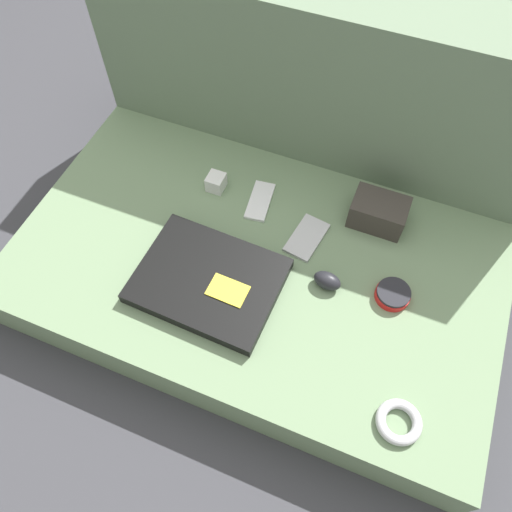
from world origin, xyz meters
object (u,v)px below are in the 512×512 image
camera_pouch (378,212)px  charger_brick (216,182)px  laptop (208,281)px  speaker_puck (393,294)px  computer_mouse (327,281)px  phone_silver (307,238)px  phone_black (260,201)px

camera_pouch → charger_brick: (-0.43, -0.05, -0.02)m
laptop → charger_brick: size_ratio=7.14×
laptop → speaker_puck: (0.41, 0.13, -0.00)m
speaker_puck → charger_brick: charger_brick is taller
camera_pouch → charger_brick: camera_pouch is taller
speaker_puck → laptop: bearing=-162.5°
computer_mouse → phone_silver: computer_mouse is taller
speaker_puck → camera_pouch: bearing=114.9°
speaker_puck → phone_black: speaker_puck is taller
phone_silver → charger_brick: bearing=175.4°
speaker_puck → phone_black: size_ratio=0.62×
phone_silver → camera_pouch: size_ratio=0.99×
phone_silver → camera_pouch: (0.15, 0.12, 0.03)m
phone_silver → camera_pouch: bearing=47.5°
computer_mouse → charger_brick: charger_brick is taller
speaker_puck → charger_brick: (-0.52, 0.14, 0.01)m
phone_silver → camera_pouch: 0.19m
phone_black → charger_brick: bearing=171.9°
speaker_puck → phone_silver: speaker_puck is taller
camera_pouch → laptop: bearing=-134.3°
charger_brick → speaker_puck: bearing=-15.6°
phone_silver → computer_mouse: bearing=-42.7°
laptop → speaker_puck: bearing=19.5°
computer_mouse → phone_silver: 0.14m
laptop → phone_silver: laptop is taller
phone_silver → phone_black: same height
computer_mouse → camera_pouch: camera_pouch is taller
phone_silver → phone_black: bearing=166.0°
phone_black → camera_pouch: size_ratio=0.96×
phone_silver → speaker_puck: bearing=-9.9°
speaker_puck → charger_brick: bearing=164.4°
computer_mouse → phone_black: 0.29m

